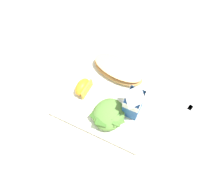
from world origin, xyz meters
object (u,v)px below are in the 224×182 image
(white_plate, at_px, (112,94))
(orange_wedge_front, at_px, (83,87))
(milk_carton, at_px, (134,101))
(metal_fork, at_px, (181,120))
(cheesy_pizza_bread, at_px, (118,70))
(green_salad_pile, at_px, (109,114))

(white_plate, height_order, orange_wedge_front, orange_wedge_front)
(white_plate, relative_size, milk_carton, 2.55)
(metal_fork, bearing_deg, cheesy_pizza_bread, -104.29)
(milk_carton, height_order, orange_wedge_front, milk_carton)
(metal_fork, bearing_deg, orange_wedge_front, -82.13)
(orange_wedge_front, bearing_deg, green_salad_pile, 67.31)
(cheesy_pizza_bread, height_order, orange_wedge_front, orange_wedge_front)
(cheesy_pizza_bread, distance_m, metal_fork, 0.24)
(cheesy_pizza_bread, bearing_deg, metal_fork, 75.71)
(white_plate, bearing_deg, metal_fork, 93.11)
(cheesy_pizza_bread, bearing_deg, white_plate, 10.26)
(green_salad_pile, distance_m, milk_carton, 0.08)
(milk_carton, distance_m, metal_fork, 0.16)
(orange_wedge_front, relative_size, metal_fork, 0.33)
(white_plate, xyz_separation_m, green_salad_pile, (0.08, 0.03, 0.03))
(white_plate, distance_m, green_salad_pile, 0.08)
(white_plate, relative_size, metal_fork, 1.50)
(metal_fork, bearing_deg, milk_carton, -75.30)
(green_salad_pile, xyz_separation_m, orange_wedge_front, (-0.05, -0.11, -0.00))
(milk_carton, bearing_deg, white_plate, -108.16)
(orange_wedge_front, bearing_deg, milk_carton, 91.59)
(cheesy_pizza_bread, height_order, green_salad_pile, green_salad_pile)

